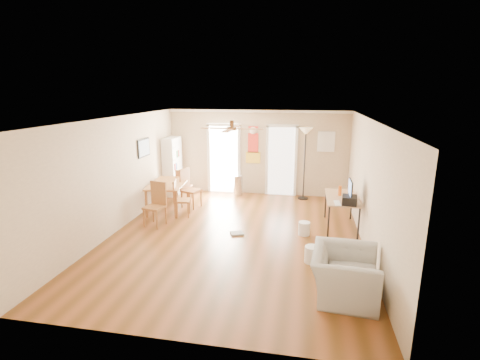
% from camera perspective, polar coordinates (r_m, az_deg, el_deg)
% --- Properties ---
extents(floor, '(7.00, 7.00, 0.00)m').
position_cam_1_polar(floor, '(8.06, -0.79, -8.99)').
color(floor, brown).
rests_on(floor, ground).
extents(ceiling, '(5.50, 7.00, 0.00)m').
position_cam_1_polar(ceiling, '(7.43, -0.86, 9.78)').
color(ceiling, silver).
rests_on(ceiling, floor).
extents(wall_back, '(5.50, 0.04, 2.60)m').
position_cam_1_polar(wall_back, '(11.02, 2.76, 4.39)').
color(wall_back, beige).
rests_on(wall_back, floor).
extents(wall_front, '(5.50, 0.04, 2.60)m').
position_cam_1_polar(wall_front, '(4.45, -9.87, -10.90)').
color(wall_front, beige).
rests_on(wall_front, floor).
extents(wall_left, '(0.04, 7.00, 2.60)m').
position_cam_1_polar(wall_left, '(8.60, -19.10, 0.83)').
color(wall_left, beige).
rests_on(wall_left, floor).
extents(wall_right, '(0.04, 7.00, 2.60)m').
position_cam_1_polar(wall_right, '(7.61, 19.94, -0.92)').
color(wall_right, beige).
rests_on(wall_right, floor).
extents(crown_molding, '(5.50, 7.00, 0.08)m').
position_cam_1_polar(crown_molding, '(7.43, -0.86, 9.47)').
color(crown_molding, white).
rests_on(crown_molding, wall_back).
extents(kitchen_doorway, '(0.90, 0.10, 2.10)m').
position_cam_1_polar(kitchen_doorway, '(11.24, -2.58, 3.28)').
color(kitchen_doorway, white).
rests_on(kitchen_doorway, wall_back).
extents(bathroom_doorway, '(0.80, 0.10, 2.10)m').
position_cam_1_polar(bathroom_doorway, '(10.98, 6.62, 2.94)').
color(bathroom_doorway, white).
rests_on(bathroom_doorway, wall_back).
extents(wall_decal, '(0.46, 0.03, 1.10)m').
position_cam_1_polar(wall_decal, '(10.98, 2.11, 5.68)').
color(wall_decal, red).
rests_on(wall_decal, wall_back).
extents(ac_grille, '(0.50, 0.04, 0.60)m').
position_cam_1_polar(ac_grille, '(10.85, 13.61, 5.99)').
color(ac_grille, white).
rests_on(ac_grille, wall_back).
extents(framed_poster, '(0.04, 0.66, 0.48)m').
position_cam_1_polar(framed_poster, '(9.73, -15.14, 5.00)').
color(framed_poster, black).
rests_on(framed_poster, wall_left).
extents(ceiling_fan, '(1.24, 1.24, 0.20)m').
position_cam_1_polar(ceiling_fan, '(7.15, -1.33, 8.24)').
color(ceiling_fan, '#593819').
rests_on(ceiling_fan, ceiling).
extents(bookshelf, '(0.52, 0.86, 1.78)m').
position_cam_1_polar(bookshelf, '(11.18, -10.76, 2.16)').
color(bookshelf, silver).
rests_on(bookshelf, floor).
extents(dining_table, '(1.05, 1.58, 0.75)m').
position_cam_1_polar(dining_table, '(9.90, -11.35, -2.52)').
color(dining_table, '#A66935').
rests_on(dining_table, floor).
extents(dining_chair_right_a, '(0.55, 0.55, 1.07)m').
position_cam_1_polar(dining_chair_right_a, '(9.93, -7.82, -1.33)').
color(dining_chair_right_a, '#965730').
rests_on(dining_chair_right_a, floor).
extents(dining_chair_right_b, '(0.47, 0.47, 0.95)m').
position_cam_1_polar(dining_chair_right_b, '(9.26, -9.27, -2.93)').
color(dining_chair_right_b, olive).
rests_on(dining_chair_right_b, floor).
extents(dining_chair_near, '(0.51, 0.51, 1.04)m').
position_cam_1_polar(dining_chair_near, '(8.73, -13.54, -3.89)').
color(dining_chair_near, '#9C6332').
rests_on(dining_chair_near, floor).
extents(dining_chair_far, '(0.41, 0.41, 0.91)m').
position_cam_1_polar(dining_chair_far, '(10.71, -8.90, -0.69)').
color(dining_chair_far, '#A56335').
rests_on(dining_chair_far, floor).
extents(trash_can, '(0.35, 0.35, 0.63)m').
position_cam_1_polar(trash_can, '(11.02, -0.33, -0.85)').
color(trash_can, '#B3B3B5').
rests_on(trash_can, floor).
extents(torchiere_lamp, '(0.42, 0.42, 2.13)m').
position_cam_1_polar(torchiere_lamp, '(10.63, 10.28, 2.53)').
color(torchiere_lamp, black).
rests_on(torchiere_lamp, floor).
extents(computer_desk, '(0.71, 1.43, 0.76)m').
position_cam_1_polar(computer_desk, '(8.72, 15.82, -5.03)').
color(computer_desk, tan).
rests_on(computer_desk, floor).
extents(imac, '(0.16, 0.55, 0.51)m').
position_cam_1_polar(imac, '(8.17, 17.24, -1.76)').
color(imac, black).
rests_on(imac, computer_desk).
extents(keyboard, '(0.14, 0.39, 0.01)m').
position_cam_1_polar(keyboard, '(8.09, 15.31, -3.59)').
color(keyboard, white).
rests_on(keyboard, computer_desk).
extents(printer, '(0.35, 0.39, 0.18)m').
position_cam_1_polar(printer, '(8.08, 17.12, -3.10)').
color(printer, black).
rests_on(printer, computer_desk).
extents(orange_bottle, '(0.09, 0.09, 0.23)m').
position_cam_1_polar(orange_bottle, '(8.68, 15.70, -1.66)').
color(orange_bottle, '#DC5E13').
rests_on(orange_bottle, computer_desk).
extents(wastebasket_a, '(0.29, 0.29, 0.30)m').
position_cam_1_polar(wastebasket_a, '(8.21, 10.23, -7.64)').
color(wastebasket_a, silver).
rests_on(wastebasket_a, floor).
extents(wastebasket_b, '(0.34, 0.34, 0.32)m').
position_cam_1_polar(wastebasket_b, '(7.00, 11.42, -11.59)').
color(wastebasket_b, silver).
rests_on(wastebasket_b, floor).
extents(floor_cloth, '(0.35, 0.32, 0.04)m').
position_cam_1_polar(floor_cloth, '(8.16, -0.51, -8.54)').
color(floor_cloth, gray).
rests_on(floor_cloth, floor).
extents(armchair, '(1.10, 1.23, 0.74)m').
position_cam_1_polar(armchair, '(5.99, 16.38, -14.28)').
color(armchair, '#A4A49F').
rests_on(armchair, floor).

